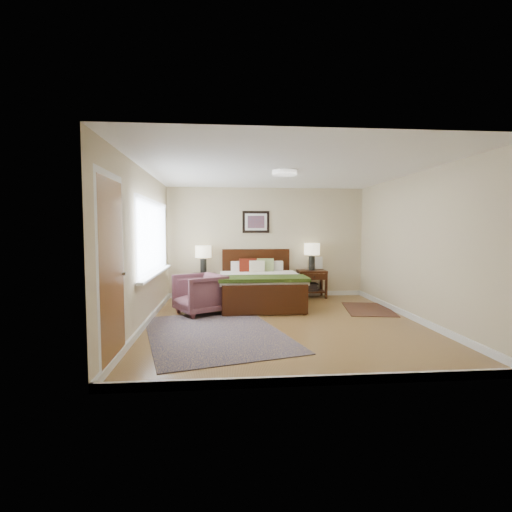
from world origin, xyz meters
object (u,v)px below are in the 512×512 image
(lamp_left, at_px, (203,254))
(armchair, at_px, (200,294))
(lamp_right, at_px, (312,251))
(nightstand_right, at_px, (312,281))
(bed, at_px, (260,281))
(rug_persian, at_px, (215,333))
(nightstand_left, at_px, (204,279))

(lamp_left, distance_m, armchair, 1.61)
(lamp_right, xyz_separation_m, armchair, (-2.44, -1.48, -0.69))
(nightstand_right, height_order, lamp_left, lamp_left)
(bed, bearing_deg, armchair, -148.63)
(bed, xyz_separation_m, armchair, (-1.18, -0.72, -0.13))
(lamp_left, height_order, rug_persian, lamp_left)
(armchair, bearing_deg, bed, 91.72)
(lamp_right, height_order, rug_persian, lamp_right)
(nightstand_right, distance_m, armchair, 2.84)
(lamp_left, distance_m, lamp_right, 2.45)
(bed, distance_m, armchair, 1.39)
(lamp_right, distance_m, armchair, 2.93)
(nightstand_right, bearing_deg, lamp_left, 179.69)
(lamp_left, bearing_deg, armchair, -89.62)
(nightstand_left, height_order, nightstand_right, nightstand_right)
(bed, xyz_separation_m, lamp_right, (1.26, 0.76, 0.55))
(lamp_right, relative_size, armchair, 0.76)
(lamp_right, bearing_deg, nightstand_right, -90.00)
(bed, height_order, lamp_right, lamp_right)
(lamp_left, relative_size, rug_persian, 0.23)
(bed, distance_m, lamp_right, 1.57)
(bed, height_order, nightstand_left, bed)
(bed, distance_m, rug_persian, 2.29)
(nightstand_right, height_order, rug_persian, nightstand_right)
(nightstand_right, relative_size, lamp_left, 1.03)
(rug_persian, bearing_deg, bed, 52.28)
(nightstand_right, bearing_deg, lamp_right, 90.00)
(nightstand_left, bearing_deg, nightstand_right, 0.17)
(nightstand_left, xyz_separation_m, nightstand_right, (2.45, 0.01, -0.08))
(bed, relative_size, rug_persian, 0.75)
(lamp_right, height_order, armchair, lamp_right)
(nightstand_right, distance_m, rug_persian, 3.54)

